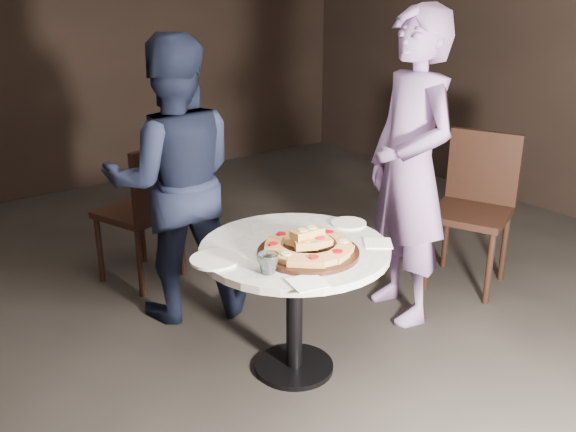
{
  "coord_description": "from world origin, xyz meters",
  "views": [
    {
      "loc": [
        -1.67,
        -2.02,
        1.79
      ],
      "look_at": [
        -0.04,
        0.13,
        0.78
      ],
      "focal_mm": 40.0,
      "sensor_mm": 36.0,
      "label": 1
    }
  ],
  "objects_px": {
    "table": "(295,270)",
    "focaccia_pile": "(308,244)",
    "serving_board": "(308,252)",
    "chair_right": "(476,198)",
    "water_glass": "(268,264)",
    "diner_teal": "(410,170)",
    "diner_navy": "(175,181)",
    "chair_far": "(148,204)"
  },
  "relations": [
    {
      "from": "table",
      "to": "serving_board",
      "type": "relative_size",
      "value": 2.53
    },
    {
      "from": "table",
      "to": "diner_teal",
      "type": "relative_size",
      "value": 0.68
    },
    {
      "from": "diner_teal",
      "to": "chair_far",
      "type": "bearing_deg",
      "value": -126.27
    },
    {
      "from": "diner_teal",
      "to": "diner_navy",
      "type": "bearing_deg",
      "value": -112.89
    },
    {
      "from": "chair_far",
      "to": "diner_teal",
      "type": "bearing_deg",
      "value": 110.34
    },
    {
      "from": "focaccia_pile",
      "to": "chair_right",
      "type": "distance_m",
      "value": 1.52
    },
    {
      "from": "focaccia_pile",
      "to": "diner_navy",
      "type": "distance_m",
      "value": 0.98
    },
    {
      "from": "water_glass",
      "to": "chair_far",
      "type": "relative_size",
      "value": 0.1
    },
    {
      "from": "table",
      "to": "focaccia_pile",
      "type": "relative_size",
      "value": 2.82
    },
    {
      "from": "table",
      "to": "diner_navy",
      "type": "bearing_deg",
      "value": 99.55
    },
    {
      "from": "water_glass",
      "to": "chair_right",
      "type": "height_order",
      "value": "chair_right"
    },
    {
      "from": "diner_navy",
      "to": "diner_teal",
      "type": "distance_m",
      "value": 1.25
    },
    {
      "from": "table",
      "to": "chair_right",
      "type": "relative_size",
      "value": 1.23
    },
    {
      "from": "chair_right",
      "to": "focaccia_pile",
      "type": "bearing_deg",
      "value": -103.35
    },
    {
      "from": "water_glass",
      "to": "chair_far",
      "type": "height_order",
      "value": "chair_far"
    },
    {
      "from": "serving_board",
      "to": "diner_navy",
      "type": "relative_size",
      "value": 0.29
    },
    {
      "from": "chair_far",
      "to": "diner_navy",
      "type": "relative_size",
      "value": 0.58
    },
    {
      "from": "diner_navy",
      "to": "chair_right",
      "type": "bearing_deg",
      "value": 179.1
    },
    {
      "from": "table",
      "to": "serving_board",
      "type": "bearing_deg",
      "value": -94.71
    },
    {
      "from": "water_glass",
      "to": "serving_board",
      "type": "bearing_deg",
      "value": 10.45
    },
    {
      "from": "serving_board",
      "to": "water_glass",
      "type": "relative_size",
      "value": 4.92
    },
    {
      "from": "diner_navy",
      "to": "diner_teal",
      "type": "relative_size",
      "value": 0.92
    },
    {
      "from": "table",
      "to": "diner_teal",
      "type": "height_order",
      "value": "diner_teal"
    },
    {
      "from": "chair_right",
      "to": "water_glass",
      "type": "bearing_deg",
      "value": -103.13
    },
    {
      "from": "table",
      "to": "water_glass",
      "type": "xyz_separation_m",
      "value": [
        -0.26,
        -0.16,
        0.16
      ]
    },
    {
      "from": "table",
      "to": "serving_board",
      "type": "height_order",
      "value": "serving_board"
    },
    {
      "from": "serving_board",
      "to": "focaccia_pile",
      "type": "bearing_deg",
      "value": 92.82
    },
    {
      "from": "table",
      "to": "chair_far",
      "type": "relative_size",
      "value": 1.28
    },
    {
      "from": "diner_teal",
      "to": "focaccia_pile",
      "type": "bearing_deg",
      "value": -61.62
    },
    {
      "from": "chair_far",
      "to": "focaccia_pile",
      "type": "bearing_deg",
      "value": 75.99
    },
    {
      "from": "chair_far",
      "to": "chair_right",
      "type": "height_order",
      "value": "chair_right"
    },
    {
      "from": "chair_far",
      "to": "diner_teal",
      "type": "distance_m",
      "value": 1.56
    },
    {
      "from": "serving_board",
      "to": "focaccia_pile",
      "type": "xyz_separation_m",
      "value": [
        -0.0,
        0.0,
        0.04
      ]
    },
    {
      "from": "table",
      "to": "focaccia_pile",
      "type": "bearing_deg",
      "value": -94.76
    },
    {
      "from": "serving_board",
      "to": "chair_right",
      "type": "xyz_separation_m",
      "value": [
        1.5,
        0.24,
        -0.13
      ]
    },
    {
      "from": "serving_board",
      "to": "chair_right",
      "type": "bearing_deg",
      "value": 9.07
    },
    {
      "from": "focaccia_pile",
      "to": "water_glass",
      "type": "bearing_deg",
      "value": -169.38
    },
    {
      "from": "serving_board",
      "to": "chair_far",
      "type": "height_order",
      "value": "chair_far"
    },
    {
      "from": "table",
      "to": "focaccia_pile",
      "type": "height_order",
      "value": "focaccia_pile"
    },
    {
      "from": "table",
      "to": "chair_far",
      "type": "xyz_separation_m",
      "value": [
        -0.12,
        1.28,
        -0.02
      ]
    },
    {
      "from": "table",
      "to": "diner_navy",
      "type": "relative_size",
      "value": 0.74
    },
    {
      "from": "chair_right",
      "to": "diner_navy",
      "type": "relative_size",
      "value": 0.6
    }
  ]
}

